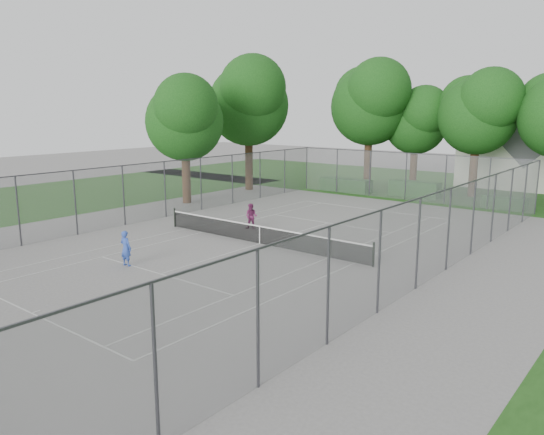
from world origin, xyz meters
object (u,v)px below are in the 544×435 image
Objects in this scene: girl_player at (126,248)px; woman_player at (251,216)px; tennis_net at (260,234)px; house at (511,143)px.

woman_player is at bearing -94.45° from girl_player.
girl_player reaches higher than tennis_net.
tennis_net is 6.86m from girl_player.
girl_player is 1.06× the size of woman_player.
woman_player reaches higher than tennis_net.
girl_player is (-6.11, -35.80, -3.00)m from house.
house is at bearing -106.95° from girl_player.
tennis_net is 29.74m from house.
girl_player is at bearing -106.97° from woman_player.
house is 27.94m from woman_player.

